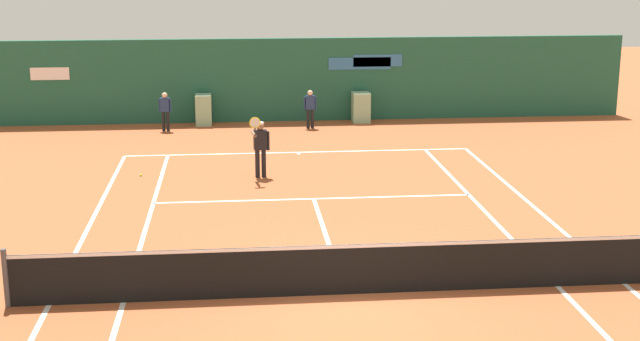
{
  "coord_description": "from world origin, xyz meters",
  "views": [
    {
      "loc": [
        -1.95,
        -15.08,
        6.13
      ],
      "look_at": [
        0.13,
        6.14,
        0.8
      ],
      "focal_mm": 49.87,
      "sensor_mm": 36.0,
      "label": 1
    }
  ],
  "objects_px": {
    "ball_kid_centre_post": "(310,106)",
    "tennis_ball_mid_court": "(141,175)",
    "player_on_baseline": "(260,144)",
    "ball_kid_right_post": "(165,109)"
  },
  "relations": [
    {
      "from": "player_on_baseline",
      "to": "tennis_ball_mid_court",
      "type": "relative_size",
      "value": 26.34
    },
    {
      "from": "player_on_baseline",
      "to": "ball_kid_right_post",
      "type": "distance_m",
      "value": 7.4
    },
    {
      "from": "player_on_baseline",
      "to": "tennis_ball_mid_court",
      "type": "distance_m",
      "value": 3.47
    },
    {
      "from": "ball_kid_centre_post",
      "to": "tennis_ball_mid_court",
      "type": "relative_size",
      "value": 19.86
    },
    {
      "from": "player_on_baseline",
      "to": "ball_kid_centre_post",
      "type": "height_order",
      "value": "player_on_baseline"
    },
    {
      "from": "player_on_baseline",
      "to": "ball_kid_right_post",
      "type": "relative_size",
      "value": 1.33
    },
    {
      "from": "player_on_baseline",
      "to": "ball_kid_centre_post",
      "type": "relative_size",
      "value": 1.33
    },
    {
      "from": "ball_kid_centre_post",
      "to": "tennis_ball_mid_court",
      "type": "distance_m",
      "value": 8.24
    },
    {
      "from": "ball_kid_centre_post",
      "to": "player_on_baseline",
      "type": "bearing_deg",
      "value": 73.72
    },
    {
      "from": "ball_kid_right_post",
      "to": "ball_kid_centre_post",
      "type": "distance_m",
      "value": 5.02
    }
  ]
}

